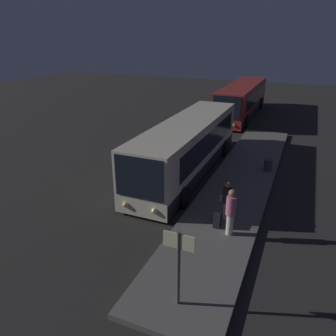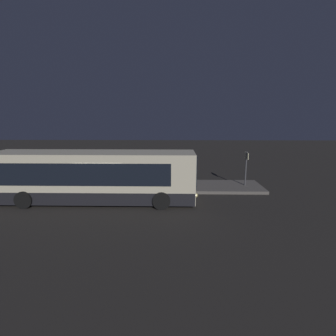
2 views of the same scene
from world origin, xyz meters
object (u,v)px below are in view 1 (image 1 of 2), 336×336
at_px(bus_second, 242,100).
at_px(suitcase, 218,220).
at_px(bus_lead, 188,147).
at_px(passenger_waiting, 231,210).
at_px(sign_post, 179,258).
at_px(trash_bin, 268,165).
at_px(passenger_boarding, 227,199).

distance_m(bus_second, suitcase, 20.26).
distance_m(bus_lead, suitcase, 6.13).
xyz_separation_m(passenger_waiting, sign_post, (3.93, -0.51, 0.51)).
height_order(passenger_waiting, trash_bin, passenger_waiting).
relative_size(passenger_boarding, suitcase, 1.97).
bearing_deg(passenger_boarding, sign_post, -133.37).
bearing_deg(sign_post, passenger_boarding, 178.80).
xyz_separation_m(passenger_boarding, passenger_waiting, (1.07, 0.41, 0.13)).
distance_m(bus_lead, sign_post, 9.99).
relative_size(passenger_boarding, trash_bin, 2.50).
height_order(suitcase, trash_bin, suitcase).
distance_m(passenger_boarding, sign_post, 5.04).
xyz_separation_m(bus_lead, passenger_waiting, (5.54, 3.66, -0.23)).
relative_size(bus_second, trash_bin, 19.12).
xyz_separation_m(suitcase, trash_bin, (-6.60, 1.05, 0.03)).
relative_size(suitcase, sign_post, 0.35).
distance_m(bus_lead, passenger_waiting, 6.64).
distance_m(bus_second, trash_bin, 14.06).
distance_m(sign_post, trash_bin, 10.98).
xyz_separation_m(bus_lead, passenger_boarding, (4.47, 3.25, -0.36)).
xyz_separation_m(bus_second, passenger_boarding, (19.27, 3.25, -0.38)).
height_order(bus_lead, trash_bin, bus_lead).
height_order(bus_lead, sign_post, bus_lead).
relative_size(sign_post, trash_bin, 3.59).
bearing_deg(bus_lead, sign_post, 18.36).
height_order(suitcase, sign_post, sign_post).
distance_m(suitcase, trash_bin, 6.68).
bearing_deg(passenger_waiting, passenger_boarding, 146.45).
bearing_deg(passenger_boarding, bus_lead, 83.82).
bearing_deg(bus_lead, suitcase, 30.88).
bearing_deg(trash_bin, sign_post, -5.32).
height_order(bus_lead, passenger_waiting, bus_lead).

